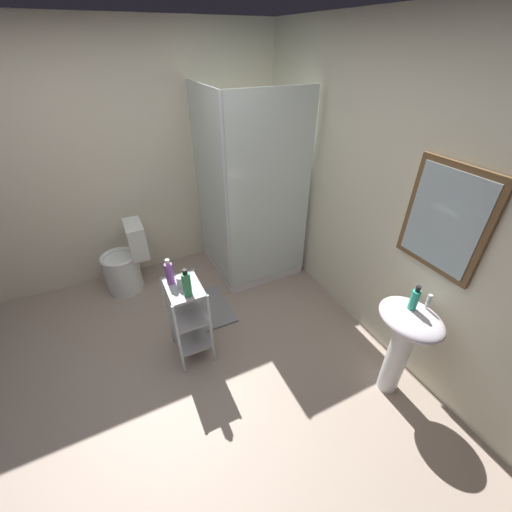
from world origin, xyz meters
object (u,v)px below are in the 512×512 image
object	(u,v)px
conditioner_bottle_purple	(169,273)
body_wash_bottle_green	(187,284)
shower_stall	(247,236)
storage_cart	(188,315)
hand_soap_bottle	(414,299)
rinse_cup	(181,282)
pedestal_sink	(405,336)
bath_mat	(209,308)
toilet	(126,264)

from	to	relation	value
conditioner_bottle_purple	body_wash_bottle_green	world-z (taller)	body_wash_bottle_green
shower_stall	storage_cart	world-z (taller)	shower_stall
storage_cart	body_wash_bottle_green	bearing A→B (deg)	3.60
hand_soap_bottle	rinse_cup	size ratio (longest dim) A/B	1.93
pedestal_sink	conditioner_bottle_purple	size ratio (longest dim) A/B	3.74
body_wash_bottle_green	bath_mat	distance (m)	1.05
bath_mat	toilet	bearing A→B (deg)	-137.87
bath_mat	rinse_cup	bearing A→B (deg)	-34.68
toilet	storage_cart	world-z (taller)	toilet
toilet	hand_soap_bottle	bearing A→B (deg)	37.23
toilet	bath_mat	size ratio (longest dim) A/B	1.27
shower_stall	body_wash_bottle_green	distance (m)	1.45
shower_stall	pedestal_sink	world-z (taller)	shower_stall
body_wash_bottle_green	conditioner_bottle_purple	bearing A→B (deg)	-158.64
shower_stall	toilet	world-z (taller)	shower_stall
hand_soap_bottle	bath_mat	xyz separation A→B (m)	(-1.44, -0.99, -0.88)
shower_stall	toilet	bearing A→B (deg)	-101.45
conditioner_bottle_purple	storage_cart	bearing A→B (deg)	39.08
toilet	conditioner_bottle_purple	world-z (taller)	conditioner_bottle_purple
rinse_cup	bath_mat	xyz separation A→B (m)	(-0.45, 0.31, -0.78)
pedestal_sink	body_wash_bottle_green	bearing A→B (deg)	-125.47
hand_soap_bottle	pedestal_sink	bearing A→B (deg)	-19.85
conditioner_bottle_purple	bath_mat	size ratio (longest dim) A/B	0.36
conditioner_bottle_purple	bath_mat	world-z (taller)	conditioner_bottle_purple
body_wash_bottle_green	rinse_cup	bearing A→B (deg)	-170.70
conditioner_bottle_purple	pedestal_sink	bearing A→B (deg)	50.69
toilet	hand_soap_bottle	xyz separation A→B (m)	(2.17, 1.65, 0.58)
hand_soap_bottle	bath_mat	size ratio (longest dim) A/B	0.31
storage_cart	hand_soap_bottle	size ratio (longest dim) A/B	3.92
pedestal_sink	toilet	distance (m)	2.76
conditioner_bottle_purple	body_wash_bottle_green	xyz separation A→B (m)	(0.20, 0.08, 0.01)
storage_cart	conditioner_bottle_purple	size ratio (longest dim) A/B	3.42
body_wash_bottle_green	bath_mat	xyz separation A→B (m)	(-0.57, 0.30, -0.83)
shower_stall	body_wash_bottle_green	size ratio (longest dim) A/B	8.65
shower_stall	conditioner_bottle_purple	xyz separation A→B (m)	(0.83, -1.02, 0.37)
storage_cart	conditioner_bottle_purple	bearing A→B (deg)	-140.92
storage_cart	rinse_cup	xyz separation A→B (m)	(0.00, -0.01, 0.35)
toilet	conditioner_bottle_purple	bearing A→B (deg)	14.57
pedestal_sink	rinse_cup	xyz separation A→B (m)	(-1.02, -1.29, 0.21)
storage_cart	body_wash_bottle_green	xyz separation A→B (m)	(0.11, 0.01, 0.41)
pedestal_sink	toilet	size ratio (longest dim) A/B	1.07
conditioner_bottle_purple	bath_mat	xyz separation A→B (m)	(-0.37, 0.37, -0.83)
conditioner_bottle_purple	bath_mat	bearing A→B (deg)	134.45
pedestal_sink	conditioner_bottle_purple	bearing A→B (deg)	-129.31
toilet	storage_cart	bearing A→B (deg)	16.73
conditioner_bottle_purple	rinse_cup	xyz separation A→B (m)	(0.09, 0.06, -0.05)
bath_mat	storage_cart	bearing A→B (deg)	-33.71
hand_soap_bottle	conditioner_bottle_purple	distance (m)	1.74
toilet	body_wash_bottle_green	distance (m)	1.44
storage_cart	body_wash_bottle_green	world-z (taller)	body_wash_bottle_green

